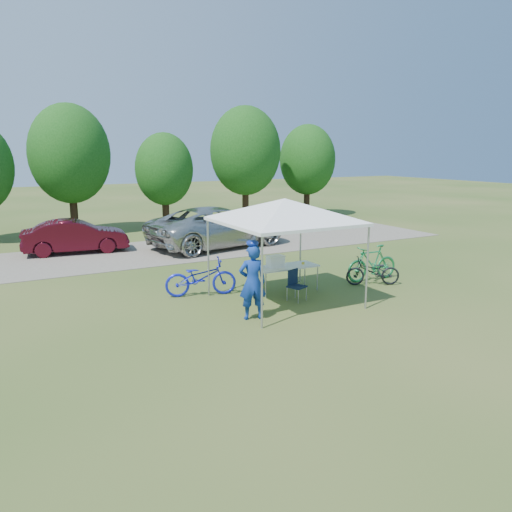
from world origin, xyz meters
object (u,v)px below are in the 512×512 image
Objects in this scene: cooler at (275,261)px; bike_dark at (373,271)px; minivan at (219,227)px; sedan at (75,236)px; folding_chair at (295,282)px; bike_blue at (201,277)px; cyclist at (253,282)px; bike_green at (372,263)px; folding_table at (286,267)px.

bike_dark is (2.97, -0.66, -0.49)m from cooler.
minivan is 5.61m from sedan.
sedan is at bearing 92.73° from folding_chair.
sedan is (-5.42, 1.47, -0.18)m from minivan.
minivan reaches higher than cooler.
cooler reaches higher than bike_blue.
minivan reaches higher than bike_dark.
cyclist reaches higher than minivan.
folding_chair is 0.45× the size of bike_green.
bike_blue is (-2.28, 0.77, -0.18)m from folding_table.
folding_chair is 0.21× the size of sedan.
bike_green reaches higher than bike_blue.
sedan reaches higher than bike_green.
bike_blue is 0.50× the size of sedan.
folding_chair is at bearing -77.69° from bike_green.
bike_blue is at bearing 141.62° from minivan.
bike_blue reaches higher than folding_chair.
cooler is 0.08× the size of minivan.
bike_green is 0.31× the size of minivan.
bike_green reaches higher than folding_table.
bike_blue reaches higher than folding_table.
folding_chair is at bearing 160.35° from minivan.
cooler reaches higher than folding_table.
folding_chair is at bearing -140.21° from cyclist.
cooler is at bearing -120.10° from cyclist.
minivan reaches higher than folding_table.
bike_blue is at bearing -98.82° from bike_green.
cyclist is 0.30× the size of minivan.
folding_chair is 2.59m from bike_blue.
cyclist is (-1.72, -0.82, 0.42)m from folding_chair.
folding_chair is 0.45× the size of cyclist.
sedan is at bearing 29.86° from bike_blue.
bike_green is at bearing -133.82° from sedan.
sedan is (-3.97, 8.50, -0.24)m from cooler.
cooler is 3.33m from bike_green.
cooler is at bearing -96.75° from bike_blue.
folding_table is 9.53m from sedan.
bike_dark reaches higher than folding_chair.
sedan is at bearing -138.24° from bike_green.
bike_green is 7.49m from minivan.
bike_blue is at bearing 158.23° from cooler.
cyclist is at bearing -72.08° from bike_green.
bike_dark is (4.56, 0.97, -0.48)m from cyclist.
bike_green is (3.31, -0.22, -0.36)m from cooler.
minivan reaches higher than bike_green.
folding_table is 0.99× the size of bike_green.
bike_blue is 0.33× the size of minivan.
cooler is at bearing 158.26° from minivan.
cyclist is 10.40m from sedan.
minivan is at bearing -163.71° from bike_green.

